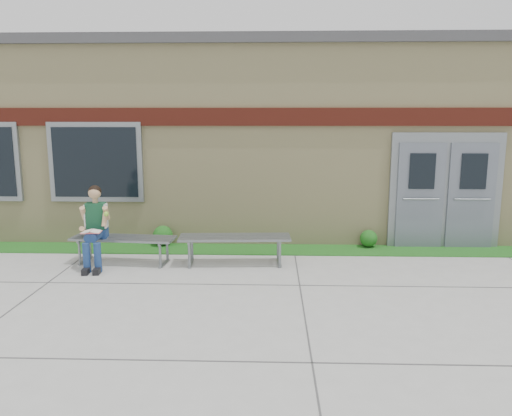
{
  "coord_description": "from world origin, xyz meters",
  "views": [
    {
      "loc": [
        0.56,
        -6.97,
        2.59
      ],
      "look_at": [
        0.27,
        1.7,
        1.01
      ],
      "focal_mm": 35.0,
      "sensor_mm": 36.0,
      "label": 1
    }
  ],
  "objects": [
    {
      "name": "shrub_mid",
      "position": [
        -1.67,
        2.85,
        0.22
      ],
      "size": [
        0.4,
        0.4,
        0.4
      ],
      "primitive_type": "sphere",
      "color": "#1D5215",
      "rests_on": "grass_strip"
    },
    {
      "name": "shrub_east",
      "position": [
        2.51,
        2.85,
        0.19
      ],
      "size": [
        0.34,
        0.34,
        0.34
      ],
      "primitive_type": "sphere",
      "color": "#1D5215",
      "rests_on": "grass_strip"
    },
    {
      "name": "grass_strip",
      "position": [
        0.0,
        2.6,
        0.01
      ],
      "size": [
        16.0,
        0.8,
        0.02
      ],
      "primitive_type": "cube",
      "color": "#1D5215",
      "rests_on": "ground"
    },
    {
      "name": "school_building",
      "position": [
        -0.0,
        5.99,
        2.1
      ],
      "size": [
        16.2,
        6.22,
        4.2
      ],
      "color": "beige",
      "rests_on": "ground"
    },
    {
      "name": "ground",
      "position": [
        0.0,
        0.0,
        0.0
      ],
      "size": [
        80.0,
        80.0,
        0.0
      ],
      "primitive_type": "plane",
      "color": "#9E9E99",
      "rests_on": "ground"
    },
    {
      "name": "bench_right",
      "position": [
        -0.1,
        1.62,
        0.39
      ],
      "size": [
        2.0,
        0.65,
        0.51
      ],
      "rotation": [
        0.0,
        0.0,
        0.05
      ],
      "color": "slate",
      "rests_on": "ground"
    },
    {
      "name": "girl",
      "position": [
        -2.53,
        1.41,
        0.74
      ],
      "size": [
        0.53,
        0.87,
        1.42
      ],
      "rotation": [
        0.0,
        0.0,
        0.1
      ],
      "color": "navy",
      "rests_on": "ground"
    },
    {
      "name": "bench_left",
      "position": [
        -2.1,
        1.62,
        0.37
      ],
      "size": [
        1.89,
        0.68,
        0.48
      ],
      "rotation": [
        0.0,
        0.0,
        -0.09
      ],
      "color": "slate",
      "rests_on": "ground"
    }
  ]
}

